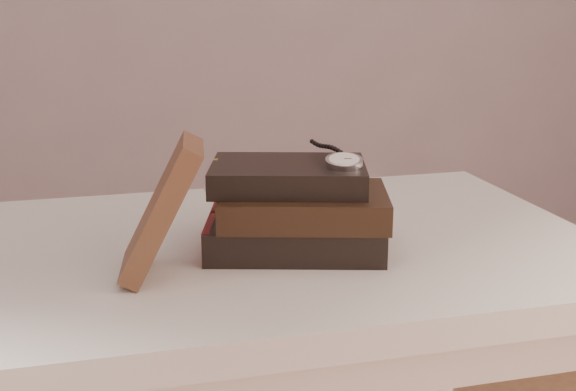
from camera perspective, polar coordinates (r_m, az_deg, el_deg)
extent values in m
cube|color=beige|center=(1.06, -3.74, -4.54)|extent=(1.00, 0.60, 0.04)
cube|color=white|center=(1.09, -3.69, -7.52)|extent=(0.88, 0.49, 0.08)
cylinder|color=white|center=(1.57, 11.38, -12.90)|extent=(0.05, 0.05, 0.71)
cube|color=black|center=(1.02, 0.54, -2.84)|extent=(0.27, 0.22, 0.04)
cube|color=beige|center=(1.02, 0.70, -2.84)|extent=(0.26, 0.20, 0.03)
cube|color=gold|center=(1.05, -5.60, -2.38)|extent=(0.01, 0.01, 0.04)
cube|color=maroon|center=(1.03, -5.70, -2.79)|extent=(0.05, 0.14, 0.04)
cube|color=black|center=(1.00, 1.20, -0.76)|extent=(0.25, 0.20, 0.04)
cube|color=beige|center=(1.00, 1.37, -0.76)|extent=(0.24, 0.19, 0.03)
cube|color=gold|center=(1.03, -4.68, -0.38)|extent=(0.01, 0.01, 0.04)
cube|color=black|center=(1.01, 0.01, 1.49)|extent=(0.23, 0.19, 0.03)
cube|color=beige|center=(1.01, 0.17, 1.49)|extent=(0.22, 0.18, 0.03)
cube|color=gold|center=(1.04, -5.41, 1.79)|extent=(0.01, 0.01, 0.03)
cube|color=#412619|center=(0.93, -9.43, -0.98)|extent=(0.12, 0.12, 0.17)
cylinder|color=silver|center=(0.98, 4.21, 2.47)|extent=(0.06, 0.06, 0.02)
cylinder|color=white|center=(0.98, 4.21, 2.71)|extent=(0.05, 0.05, 0.01)
torus|color=silver|center=(0.98, 4.21, 2.69)|extent=(0.06, 0.06, 0.01)
cylinder|color=silver|center=(1.01, 4.12, 2.82)|extent=(0.01, 0.01, 0.01)
cube|color=black|center=(0.99, 4.19, 2.84)|extent=(0.00, 0.01, 0.00)
cube|color=black|center=(0.98, 4.49, 2.77)|extent=(0.01, 0.00, 0.00)
sphere|color=black|center=(1.02, 3.98, 3.21)|extent=(0.01, 0.01, 0.01)
sphere|color=black|center=(1.03, 3.75, 3.37)|extent=(0.01, 0.01, 0.01)
sphere|color=black|center=(1.03, 3.53, 3.50)|extent=(0.01, 0.01, 0.01)
sphere|color=black|center=(1.04, 3.30, 3.59)|extent=(0.01, 0.01, 0.01)
sphere|color=black|center=(1.05, 3.08, 3.65)|extent=(0.01, 0.01, 0.01)
sphere|color=black|center=(1.06, 2.86, 3.68)|extent=(0.01, 0.01, 0.01)
sphere|color=black|center=(1.06, 2.64, 3.71)|extent=(0.01, 0.01, 0.01)
sphere|color=black|center=(1.07, 2.43, 3.75)|extent=(0.01, 0.01, 0.01)
sphere|color=black|center=(1.08, 2.22, 3.82)|extent=(0.01, 0.01, 0.01)
sphere|color=black|center=(1.09, 2.01, 3.93)|extent=(0.01, 0.01, 0.01)
sphere|color=black|center=(1.09, 1.81, 4.06)|extent=(0.01, 0.01, 0.01)
torus|color=silver|center=(1.09, -5.08, 0.66)|extent=(0.05, 0.03, 0.05)
torus|color=silver|center=(1.08, -2.44, 0.65)|extent=(0.05, 0.03, 0.05)
cylinder|color=silver|center=(1.08, -3.76, 0.80)|extent=(0.01, 0.01, 0.00)
cylinder|color=silver|center=(1.14, -5.86, 1.05)|extent=(0.03, 0.10, 0.03)
cylinder|color=silver|center=(1.13, -1.20, 1.04)|extent=(0.03, 0.10, 0.03)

